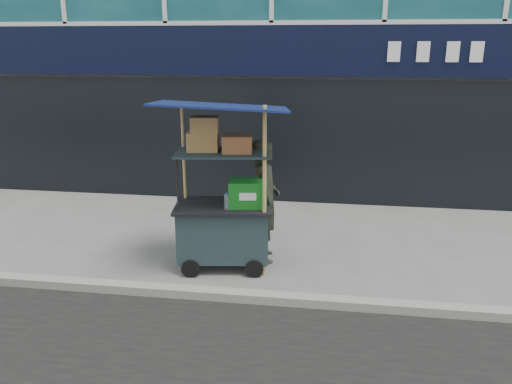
# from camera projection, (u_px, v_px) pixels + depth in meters

# --- Properties ---
(ground) EXTENTS (80.00, 80.00, 0.00)m
(ground) POSITION_uv_depth(u_px,v_px,m) (235.00, 292.00, 6.36)
(ground) COLOR #5F5F5B
(ground) RESTS_ON ground
(curb) EXTENTS (80.00, 0.18, 0.12)m
(curb) POSITION_uv_depth(u_px,v_px,m) (232.00, 295.00, 6.15)
(curb) COLOR gray
(curb) RESTS_ON ground
(vendor_cart) EXTENTS (1.90, 1.46, 2.36)m
(vendor_cart) POSITION_uv_depth(u_px,v_px,m) (225.00, 211.00, 6.88)
(vendor_cart) COLOR #1A2A2D
(vendor_cart) RESTS_ON ground
(vendor_man) EXTENTS (0.55, 0.72, 1.78)m
(vendor_man) POSITION_uv_depth(u_px,v_px,m) (265.00, 201.00, 7.11)
(vendor_man) COLOR #272A1F
(vendor_man) RESTS_ON ground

